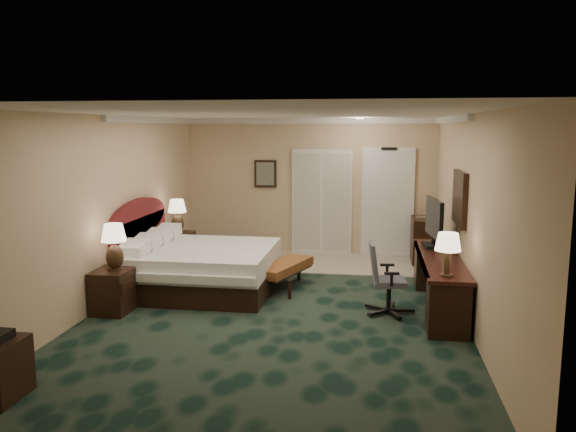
# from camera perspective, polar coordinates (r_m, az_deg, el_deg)

# --- Properties ---
(floor) EXTENTS (5.00, 7.50, 0.00)m
(floor) POSITION_cam_1_polar(r_m,az_deg,el_deg) (7.94, -0.96, -9.55)
(floor) COLOR black
(floor) RESTS_ON ground
(ceiling) EXTENTS (5.00, 7.50, 0.00)m
(ceiling) POSITION_cam_1_polar(r_m,az_deg,el_deg) (7.53, -1.01, 10.34)
(ceiling) COLOR silver
(ceiling) RESTS_ON wall_back
(wall_back) EXTENTS (5.00, 0.00, 2.70)m
(wall_back) POSITION_cam_1_polar(r_m,az_deg,el_deg) (11.30, 2.22, 3.01)
(wall_back) COLOR tan
(wall_back) RESTS_ON ground
(wall_front) EXTENTS (5.00, 0.00, 2.70)m
(wall_front) POSITION_cam_1_polar(r_m,az_deg,el_deg) (4.05, -10.03, -7.93)
(wall_front) COLOR tan
(wall_front) RESTS_ON ground
(wall_left) EXTENTS (0.00, 7.50, 2.70)m
(wall_left) POSITION_cam_1_polar(r_m,az_deg,el_deg) (8.40, -18.04, 0.52)
(wall_left) COLOR tan
(wall_left) RESTS_ON ground
(wall_right) EXTENTS (0.00, 7.50, 2.70)m
(wall_right) POSITION_cam_1_polar(r_m,az_deg,el_deg) (7.61, 17.91, -0.31)
(wall_right) COLOR tan
(wall_right) RESTS_ON ground
(crown_molding) EXTENTS (5.00, 7.50, 0.10)m
(crown_molding) POSITION_cam_1_polar(r_m,az_deg,el_deg) (7.53, -1.01, 9.96)
(crown_molding) COLOR white
(crown_molding) RESTS_ON wall_back
(tile_patch) EXTENTS (3.20, 1.70, 0.01)m
(tile_patch) POSITION_cam_1_polar(r_m,az_deg,el_deg) (10.63, 6.50, -4.78)
(tile_patch) COLOR #BAAE97
(tile_patch) RESTS_ON ground
(headboard) EXTENTS (0.12, 2.00, 1.40)m
(headboard) POSITION_cam_1_polar(r_m,az_deg,el_deg) (9.38, -14.79, -2.53)
(headboard) COLOR #490A0E
(headboard) RESTS_ON ground
(entry_door) EXTENTS (1.02, 0.06, 2.18)m
(entry_door) POSITION_cam_1_polar(r_m,az_deg,el_deg) (11.24, 10.08, 1.31)
(entry_door) COLOR white
(entry_door) RESTS_ON ground
(closet_doors) EXTENTS (1.20, 0.06, 2.10)m
(closet_doors) POSITION_cam_1_polar(r_m,az_deg,el_deg) (11.27, 3.46, 1.45)
(closet_doors) COLOR #B4AA9B
(closet_doors) RESTS_ON ground
(wall_art) EXTENTS (0.45, 0.06, 0.55)m
(wall_art) POSITION_cam_1_polar(r_m,az_deg,el_deg) (11.38, -2.31, 4.31)
(wall_art) COLOR #526359
(wall_art) RESTS_ON wall_back
(wall_mirror) EXTENTS (0.05, 0.95, 0.75)m
(wall_mirror) POSITION_cam_1_polar(r_m,az_deg,el_deg) (8.16, 17.04, 1.75)
(wall_mirror) COLOR white
(wall_mirror) RESTS_ON wall_right
(bed) EXTENTS (2.14, 1.99, 0.68)m
(bed) POSITION_cam_1_polar(r_m,az_deg,el_deg) (8.90, -8.57, -5.32)
(bed) COLOR white
(bed) RESTS_ON ground
(nightstand_near) EXTENTS (0.48, 0.55, 0.60)m
(nightstand_near) POSITION_cam_1_polar(r_m,az_deg,el_deg) (8.14, -17.38, -7.30)
(nightstand_near) COLOR black
(nightstand_near) RESTS_ON ground
(nightstand_far) EXTENTS (0.51, 0.59, 0.64)m
(nightstand_far) POSITION_cam_1_polar(r_m,az_deg,el_deg) (10.40, -11.14, -3.42)
(nightstand_far) COLOR black
(nightstand_far) RESTS_ON ground
(lamp_near) EXTENTS (0.43, 0.43, 0.64)m
(lamp_near) POSITION_cam_1_polar(r_m,az_deg,el_deg) (8.00, -17.23, -3.02)
(lamp_near) COLOR black
(lamp_near) RESTS_ON nightstand_near
(lamp_far) EXTENTS (0.41, 0.41, 0.62)m
(lamp_far) POSITION_cam_1_polar(r_m,az_deg,el_deg) (10.22, -11.18, -0.04)
(lamp_far) COLOR black
(lamp_far) RESTS_ON nightstand_far
(bed_bench) EXTENTS (0.82, 1.32, 0.42)m
(bed_bench) POSITION_cam_1_polar(r_m,az_deg,el_deg) (8.90, -0.40, -6.07)
(bed_bench) COLOR brown
(bed_bench) RESTS_ON ground
(desk) EXTENTS (0.55, 2.56, 0.74)m
(desk) POSITION_cam_1_polar(r_m,az_deg,el_deg) (8.19, 15.06, -6.58)
(desk) COLOR black
(desk) RESTS_ON ground
(tv) EXTENTS (0.19, 0.95, 0.74)m
(tv) POSITION_cam_1_polar(r_m,az_deg,el_deg) (8.68, 14.62, -0.71)
(tv) COLOR black
(tv) RESTS_ON desk
(desk_lamp) EXTENTS (0.35, 0.35, 0.55)m
(desk_lamp) POSITION_cam_1_polar(r_m,az_deg,el_deg) (7.03, 15.90, -3.78)
(desk_lamp) COLOR black
(desk_lamp) RESTS_ON desk
(desk_chair) EXTENTS (0.62, 0.59, 0.98)m
(desk_chair) POSITION_cam_1_polar(r_m,az_deg,el_deg) (7.79, 10.24, -6.27)
(desk_chair) COLOR #484A54
(desk_chair) RESTS_ON ground
(minibar) EXTENTS (0.45, 0.80, 0.85)m
(minibar) POSITION_cam_1_polar(r_m,az_deg,el_deg) (10.87, 13.62, -2.42)
(minibar) COLOR black
(minibar) RESTS_ON ground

